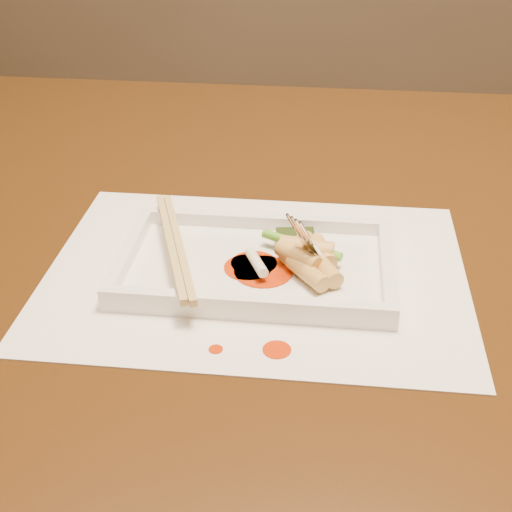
# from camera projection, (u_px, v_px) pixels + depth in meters

# --- Properties ---
(table) EXTENTS (1.40, 0.90, 0.75)m
(table) POSITION_uv_depth(u_px,v_px,m) (245.00, 295.00, 0.83)
(table) COLOR black
(table) RESTS_ON ground
(placemat) EXTENTS (0.40, 0.30, 0.00)m
(placemat) POSITION_uv_depth(u_px,v_px,m) (256.00, 273.00, 0.69)
(placemat) COLOR white
(placemat) RESTS_ON table
(sauce_splatter_a) EXTENTS (0.02, 0.02, 0.00)m
(sauce_splatter_a) POSITION_uv_depth(u_px,v_px,m) (277.00, 350.00, 0.58)
(sauce_splatter_a) COLOR #C12F05
(sauce_splatter_a) RESTS_ON placemat
(sauce_splatter_b) EXTENTS (0.01, 0.01, 0.00)m
(sauce_splatter_b) POSITION_uv_depth(u_px,v_px,m) (216.00, 349.00, 0.58)
(sauce_splatter_b) COLOR #C12F05
(sauce_splatter_b) RESTS_ON placemat
(plate_base) EXTENTS (0.26, 0.16, 0.01)m
(plate_base) POSITION_uv_depth(u_px,v_px,m) (256.00, 268.00, 0.68)
(plate_base) COLOR white
(plate_base) RESTS_ON placemat
(plate_rim_far) EXTENTS (0.26, 0.01, 0.01)m
(plate_rim_far) POSITION_uv_depth(u_px,v_px,m) (264.00, 221.00, 0.74)
(plate_rim_far) COLOR white
(plate_rim_far) RESTS_ON plate_base
(plate_rim_near) EXTENTS (0.26, 0.01, 0.01)m
(plate_rim_near) POSITION_uv_depth(u_px,v_px,m) (247.00, 304.00, 0.61)
(plate_rim_near) COLOR white
(plate_rim_near) RESTS_ON plate_base
(plate_rim_left) EXTENTS (0.01, 0.14, 0.01)m
(plate_rim_left) POSITION_uv_depth(u_px,v_px,m) (129.00, 251.00, 0.69)
(plate_rim_left) COLOR white
(plate_rim_left) RESTS_ON plate_base
(plate_rim_right) EXTENTS (0.01, 0.14, 0.01)m
(plate_rim_right) POSITION_uv_depth(u_px,v_px,m) (388.00, 266.00, 0.67)
(plate_rim_right) COLOR white
(plate_rim_right) RESTS_ON plate_base
(veg_piece) EXTENTS (0.04, 0.03, 0.01)m
(veg_piece) POSITION_uv_depth(u_px,v_px,m) (295.00, 239.00, 0.71)
(veg_piece) COLOR black
(veg_piece) RESTS_ON plate_base
(scallion_white) EXTENTS (0.03, 0.04, 0.01)m
(scallion_white) POSITION_uv_depth(u_px,v_px,m) (256.00, 262.00, 0.66)
(scallion_white) COLOR #EAEACC
(scallion_white) RESTS_ON plate_base
(scallion_green) EXTENTS (0.08, 0.04, 0.01)m
(scallion_green) POSITION_uv_depth(u_px,v_px,m) (302.00, 245.00, 0.69)
(scallion_green) COLOR #409418
(scallion_green) RESTS_ON plate_base
(chopstick_a) EXTENTS (0.07, 0.19, 0.01)m
(chopstick_a) POSITION_uv_depth(u_px,v_px,m) (171.00, 244.00, 0.68)
(chopstick_a) COLOR tan
(chopstick_a) RESTS_ON plate_rim_near
(chopstick_b) EXTENTS (0.07, 0.19, 0.01)m
(chopstick_b) POSITION_uv_depth(u_px,v_px,m) (179.00, 245.00, 0.68)
(chopstick_b) COLOR tan
(chopstick_b) RESTS_ON plate_rim_near
(fork) EXTENTS (0.09, 0.10, 0.14)m
(fork) POSITION_uv_depth(u_px,v_px,m) (334.00, 191.00, 0.65)
(fork) COLOR silver
(fork) RESTS_ON plate_base
(sauce_blob_0) EXTENTS (0.06, 0.06, 0.00)m
(sauce_blob_0) POSITION_uv_depth(u_px,v_px,m) (263.00, 271.00, 0.67)
(sauce_blob_0) COLOR #C12F05
(sauce_blob_0) RESTS_ON plate_base
(sauce_blob_1) EXTENTS (0.04, 0.04, 0.00)m
(sauce_blob_1) POSITION_uv_depth(u_px,v_px,m) (254.00, 263.00, 0.68)
(sauce_blob_1) COLOR #C12F05
(sauce_blob_1) RESTS_ON plate_base
(sauce_blob_2) EXTENTS (0.05, 0.05, 0.00)m
(sauce_blob_2) POSITION_uv_depth(u_px,v_px,m) (248.00, 267.00, 0.68)
(sauce_blob_2) COLOR #C12F05
(sauce_blob_2) RESTS_ON plate_base
(rice_cake_0) EXTENTS (0.04, 0.05, 0.02)m
(rice_cake_0) POSITION_uv_depth(u_px,v_px,m) (307.00, 272.00, 0.65)
(rice_cake_0) COLOR tan
(rice_cake_0) RESTS_ON plate_base
(rice_cake_1) EXTENTS (0.03, 0.04, 0.02)m
(rice_cake_1) POSITION_uv_depth(u_px,v_px,m) (297.00, 247.00, 0.69)
(rice_cake_1) COLOR tan
(rice_cake_1) RESTS_ON plate_base
(rice_cake_2) EXTENTS (0.05, 0.04, 0.02)m
(rice_cake_2) POSITION_uv_depth(u_px,v_px,m) (298.00, 256.00, 0.66)
(rice_cake_2) COLOR tan
(rice_cake_2) RESTS_ON plate_base
(rice_cake_3) EXTENTS (0.03, 0.05, 0.02)m
(rice_cake_3) POSITION_uv_depth(u_px,v_px,m) (303.00, 257.00, 0.67)
(rice_cake_3) COLOR tan
(rice_cake_3) RESTS_ON plate_base
(rice_cake_4) EXTENTS (0.04, 0.05, 0.02)m
(rice_cake_4) POSITION_uv_depth(u_px,v_px,m) (324.00, 268.00, 0.66)
(rice_cake_4) COLOR tan
(rice_cake_4) RESTS_ON plate_base
(rice_cake_5) EXTENTS (0.05, 0.03, 0.02)m
(rice_cake_5) POSITION_uv_depth(u_px,v_px,m) (307.00, 247.00, 0.68)
(rice_cake_5) COLOR tan
(rice_cake_5) RESTS_ON plate_base
(rice_cake_6) EXTENTS (0.03, 0.05, 0.02)m
(rice_cake_6) POSITION_uv_depth(u_px,v_px,m) (322.00, 252.00, 0.68)
(rice_cake_6) COLOR tan
(rice_cake_6) RESTS_ON plate_base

